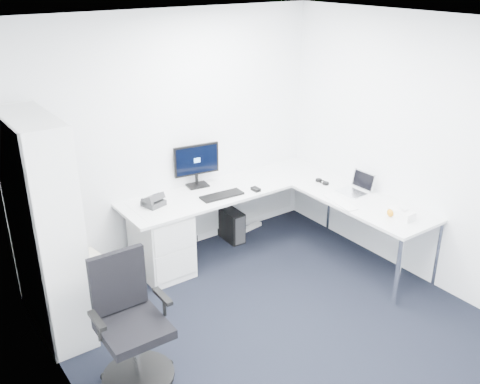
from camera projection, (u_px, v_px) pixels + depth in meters
ground at (294, 342)px, 4.76m from camera, size 4.20×4.20×0.00m
ceiling at (310, 27)px, 3.69m from camera, size 4.20×4.20×0.00m
wall_back at (173, 139)px, 5.79m from camera, size 3.60×0.02×2.70m
wall_left at (79, 275)px, 3.27m from camera, size 0.02×4.20×2.70m
wall_right at (441, 160)px, 5.18m from camera, size 0.02×4.20×2.70m
l_desk at (251, 228)px, 5.95m from camera, size 2.63×1.47×0.77m
drawer_pedestal at (161, 240)px, 5.70m from camera, size 0.50×0.63×0.77m
bookshelf at (44, 229)px, 4.58m from camera, size 0.39×1.01×2.01m
task_chair at (134, 326)px, 4.11m from camera, size 0.61×0.61×1.08m
black_pc_tower at (231, 225)px, 6.46m from camera, size 0.19×0.40×0.38m
beige_pc_tower at (95, 271)px, 5.50m from camera, size 0.23×0.41×0.37m
power_strip at (249, 228)px, 6.75m from camera, size 0.39×0.13×0.04m
monitor at (197, 165)px, 5.97m from camera, size 0.55×0.24×0.51m
black_keyboard at (222, 195)px, 5.80m from camera, size 0.49×0.20×0.02m
mouse at (256, 189)px, 5.94m from camera, size 0.07×0.11×0.04m
desk_phone at (153, 200)px, 5.56m from camera, size 0.24×0.24×0.14m
laptop at (352, 184)px, 5.84m from camera, size 0.31×0.31×0.22m
white_keyboard at (340, 202)px, 5.65m from camera, size 0.21×0.47×0.02m
headphones at (322, 181)px, 6.15m from camera, size 0.11×0.18×0.05m
orange_fruit at (391, 213)px, 5.33m from camera, size 0.08×0.08×0.08m
tissue_box at (401, 214)px, 5.30m from camera, size 0.14×0.25×0.09m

